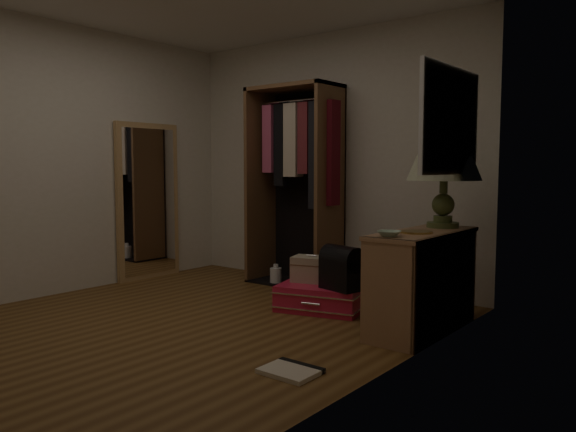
# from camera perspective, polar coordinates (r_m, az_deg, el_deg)

# --- Properties ---
(ground) EXTENTS (4.00, 4.00, 0.00)m
(ground) POSITION_cam_1_polar(r_m,az_deg,el_deg) (4.54, -10.67, -10.72)
(ground) COLOR brown
(ground) RESTS_ON ground
(room_walls) EXTENTS (3.52, 4.02, 2.60)m
(room_walls) POSITION_cam_1_polar(r_m,az_deg,el_deg) (4.36, -9.90, 8.55)
(room_walls) COLOR beige
(room_walls) RESTS_ON ground
(console_bookshelf) EXTENTS (0.42, 1.12, 0.75)m
(console_bookshelf) POSITION_cam_1_polar(r_m,az_deg,el_deg) (4.36, 13.65, -6.11)
(console_bookshelf) COLOR #9E6E4C
(console_bookshelf) RESTS_ON ground
(open_wardrobe) EXTENTS (1.01, 0.50, 2.05)m
(open_wardrobe) POSITION_cam_1_polar(r_m,az_deg,el_deg) (5.81, 1.21, 4.95)
(open_wardrobe) COLOR brown
(open_wardrobe) RESTS_ON ground
(floor_mirror) EXTENTS (0.06, 0.80, 1.70)m
(floor_mirror) POSITION_cam_1_polar(r_m,az_deg,el_deg) (6.34, -14.02, 1.46)
(floor_mirror) COLOR tan
(floor_mirror) RESTS_ON ground
(pink_suitcase) EXTENTS (0.83, 0.69, 0.22)m
(pink_suitcase) POSITION_cam_1_polar(r_m,az_deg,el_deg) (4.88, 3.43, -8.22)
(pink_suitcase) COLOR red
(pink_suitcase) RESTS_ON ground
(train_case) EXTENTS (0.38, 0.31, 0.24)m
(train_case) POSITION_cam_1_polar(r_m,az_deg,el_deg) (4.95, 2.41, -5.39)
(train_case) COLOR tan
(train_case) RESTS_ON pink_suitcase
(black_bag) EXTENTS (0.37, 0.29, 0.36)m
(black_bag) POSITION_cam_1_polar(r_m,az_deg,el_deg) (4.64, 5.49, -5.17)
(black_bag) COLOR black
(black_bag) RESTS_ON pink_suitcase
(table_lamp) EXTENTS (0.64, 0.64, 0.72)m
(table_lamp) POSITION_cam_1_polar(r_m,az_deg,el_deg) (4.56, 15.59, 5.48)
(table_lamp) COLOR #404E26
(table_lamp) RESTS_ON console_bookshelf
(brass_tray) EXTENTS (0.24, 0.24, 0.01)m
(brass_tray) POSITION_cam_1_polar(r_m,az_deg,el_deg) (4.16, 12.89, -1.59)
(brass_tray) COLOR #A1833D
(brass_tray) RESTS_ON console_bookshelf
(ceramic_bowl) EXTENTS (0.20, 0.20, 0.04)m
(ceramic_bowl) POSITION_cam_1_polar(r_m,az_deg,el_deg) (3.90, 10.24, -1.77)
(ceramic_bowl) COLOR #A6C7AC
(ceramic_bowl) RESTS_ON console_bookshelf
(white_jug) EXTENTS (0.13, 0.13, 0.21)m
(white_jug) POSITION_cam_1_polar(r_m,az_deg,el_deg) (5.90, -1.25, -6.09)
(white_jug) COLOR white
(white_jug) RESTS_ON ground
(floor_book) EXTENTS (0.33, 0.27, 0.03)m
(floor_book) POSITION_cam_1_polar(r_m,az_deg,el_deg) (3.48, 0.43, -15.38)
(floor_book) COLOR beige
(floor_book) RESTS_ON ground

